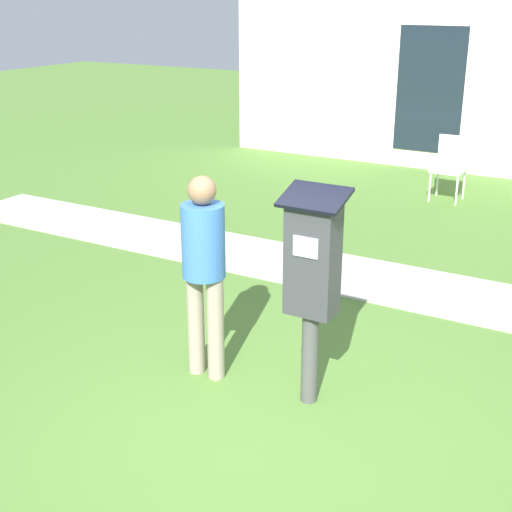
{
  "coord_description": "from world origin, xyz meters",
  "views": [
    {
      "loc": [
        1.98,
        -3.67,
        2.8
      ],
      "look_at": [
        -0.35,
        0.4,
        1.05
      ],
      "focal_mm": 50.0,
      "sensor_mm": 36.0,
      "label": 1
    }
  ],
  "objects": [
    {
      "name": "sidewalk",
      "position": [
        0.0,
        2.83,
        0.01
      ],
      "size": [
        12.0,
        1.1,
        0.02
      ],
      "color": "#B7B2A8",
      "rests_on": "ground"
    },
    {
      "name": "ground_plane",
      "position": [
        0.0,
        0.0,
        0.0
      ],
      "size": [
        40.0,
        40.0,
        0.0
      ],
      "primitive_type": "plane",
      "color": "#517A33"
    },
    {
      "name": "outdoor_chair_left",
      "position": [
        -0.54,
        6.27,
        0.53
      ],
      "size": [
        0.44,
        0.44,
        0.9
      ],
      "rotation": [
        0.0,
        0.0,
        0.37
      ],
      "color": "white",
      "rests_on": "ground"
    },
    {
      "name": "parking_meter",
      "position": [
        0.08,
        0.43,
        1.02
      ],
      "size": [
        0.44,
        0.31,
        1.59
      ],
      "color": "#4C4C4C",
      "rests_on": "ground"
    },
    {
      "name": "person_standing",
      "position": [
        -0.78,
        0.38,
        0.93
      ],
      "size": [
        0.32,
        0.32,
        1.58
      ],
      "rotation": [
        0.0,
        0.0,
        -0.6
      ],
      "color": "gray",
      "rests_on": "ground"
    }
  ]
}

